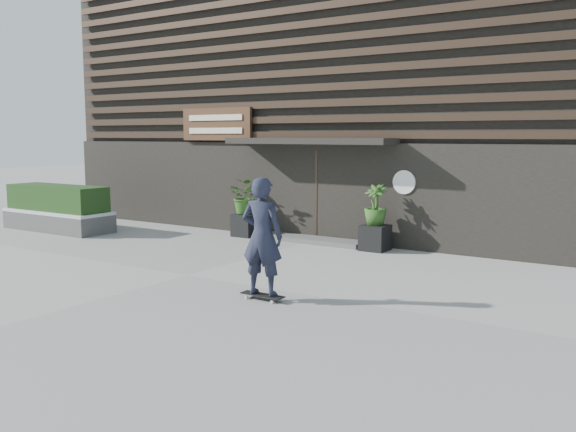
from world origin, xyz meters
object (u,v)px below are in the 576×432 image
Objects in this scene: planter_pot_right at (375,238)px; raised_bed at (58,221)px; skateboarder at (262,236)px; planter_pot_left at (246,225)px.

planter_pot_right reaches higher than raised_bed.
skateboarder is (9.31, -2.99, 0.81)m from raised_bed.
raised_bed is (-8.93, -2.08, -0.05)m from planter_pot_right.
skateboarder is (0.38, -5.07, 0.76)m from planter_pot_right.
skateboarder is at bearing -17.81° from raised_bed.
planter_pot_left is at bearing 180.00° from planter_pot_right.
planter_pot_left is 0.17× the size of raised_bed.
planter_pot_left is 0.30× the size of skateboarder.
skateboarder is at bearing -85.76° from planter_pot_right.
raised_bed is 1.72× the size of skateboarder.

